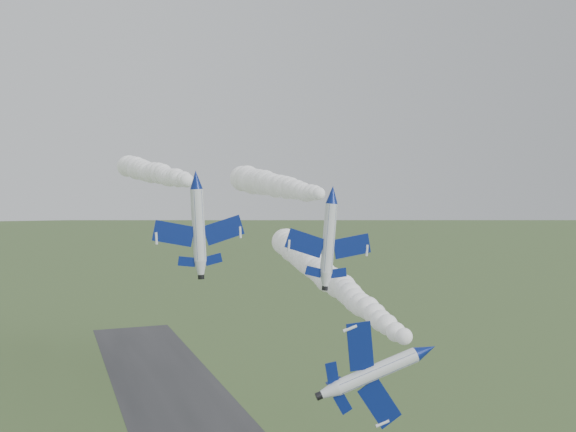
% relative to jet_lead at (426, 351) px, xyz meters
% --- Properties ---
extents(jet_lead, '(4.93, 12.71, 9.92)m').
position_rel_jet_lead_xyz_m(jet_lead, '(0.00, 0.00, 0.00)').
color(jet_lead, white).
extents(smoke_trail_jet_lead, '(16.90, 74.47, 5.51)m').
position_rel_jet_lead_xyz_m(smoke_trail_jet_lead, '(6.67, 39.58, 2.52)').
color(smoke_trail_jet_lead, white).
extents(jet_pair_left, '(10.82, 13.06, 3.25)m').
position_rel_jet_lead_xyz_m(jet_pair_left, '(-17.48, 22.57, 16.84)').
color(jet_pair_left, white).
extents(smoke_trail_jet_pair_left, '(5.11, 66.85, 4.45)m').
position_rel_jet_lead_xyz_m(smoke_trail_jet_pair_left, '(-17.41, 59.57, 18.84)').
color(smoke_trail_jet_pair_left, white).
extents(jet_pair_right, '(11.51, 13.71, 3.42)m').
position_rel_jet_lead_xyz_m(jet_pair_right, '(0.56, 22.97, 15.02)').
color(jet_pair_right, white).
extents(smoke_trail_jet_pair_right, '(13.65, 67.70, 5.77)m').
position_rel_jet_lead_xyz_m(smoke_trail_jet_pair_right, '(4.92, 59.66, 16.65)').
color(smoke_trail_jet_pair_right, white).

